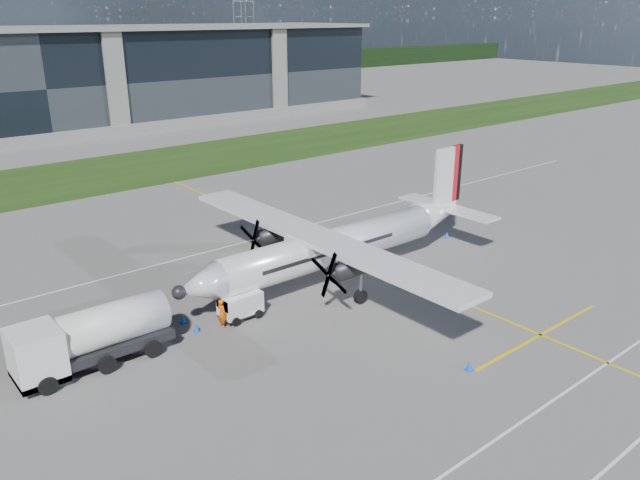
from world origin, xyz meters
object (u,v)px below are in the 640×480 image
Objects in this scene: pylon_east at (244,22)px; safety_cone_nose_port at (197,328)px; safety_cone_portwing at (469,366)px; turboprop_aircraft at (341,224)px; fuel_tanker_truck at (81,341)px; safety_cone_nose_stbd at (183,319)px; safety_cone_tail at (447,235)px; ground_crew_person at (222,311)px; safety_cone_fwd at (149,332)px; baggage_tug at (240,306)px.

pylon_east is 173.43m from safety_cone_nose_port.
pylon_east is 60.00× the size of safety_cone_portwing.
pylon_east is 166.22m from turboprop_aircraft.
fuel_tanker_truck is 6.63m from safety_cone_nose_port.
safety_cone_nose_port is 1.46m from safety_cone_nose_stbd.
safety_cone_tail is 20.51m from safety_cone_portwing.
ground_crew_person is (-95.60, -143.40, -13.98)m from pylon_east.
safety_cone_portwing and safety_cone_fwd have the same top height.
fuel_tanker_truck reaches higher than safety_cone_nose_port.
safety_cone_fwd is (-5.30, 1.41, -0.56)m from baggage_tug.
ground_crew_person reaches higher than safety_cone_tail.
pylon_east is 173.73m from safety_cone_fwd.
safety_cone_nose_port is 2.69m from safety_cone_fwd.
baggage_tug is at bearing -2.74° from safety_cone_nose_port.
safety_cone_nose_stbd is at bearing -124.48° from pylon_east.
safety_cone_tail is (12.09, 0.46, -3.67)m from turboprop_aircraft.
ground_crew_person is 4.07× the size of safety_cone_fwd.
pylon_east is at bearing 55.52° from safety_cone_nose_stbd.
fuel_tanker_truck is at bearing 178.03° from baggage_tug.
safety_cone_nose_port is at bearing 124.69° from safety_cone_portwing.
ground_crew_person is at bearing 120.90° from safety_cone_portwing.
safety_cone_nose_stbd is 1.00× the size of safety_cone_portwing.
pylon_east is 14.75× the size of ground_crew_person.
safety_cone_tail is 26.27m from safety_cone_fwd.
turboprop_aircraft is at bearing -120.93° from pylon_east.
pylon_east is 60.00× the size of safety_cone_tail.
turboprop_aircraft is 12.38m from safety_cone_nose_port.
ground_crew_person is 2.58m from safety_cone_nose_stbd.
turboprop_aircraft is at bearing -90.29° from ground_crew_person.
ground_crew_person is at bearing -175.90° from safety_cone_tail.
safety_cone_nose_port is 1.00× the size of safety_cone_tail.
ground_crew_person is 14.37m from safety_cone_portwing.
safety_cone_nose_stbd is 24.01m from safety_cone_tail.
ground_crew_person is (-1.47, -0.30, 0.21)m from baggage_tug.
safety_cone_portwing is 1.00× the size of safety_cone_fwd.
safety_cone_tail is at bearing 2.80° from safety_cone_nose_port.
safety_cone_tail is at bearing 42.75° from safety_cone_portwing.
turboprop_aircraft is 52.25× the size of safety_cone_portwing.
fuel_tanker_truck is at bearing 178.37° from safety_cone_nose_port.
safety_cone_nose_stbd is 16.79m from safety_cone_portwing.
baggage_tug is at bearing -176.43° from safety_cone_tail.
safety_cone_portwing is (-15.06, -13.92, 0.00)m from safety_cone_tail.
baggage_tug is at bearing -1.97° from fuel_tanker_truck.
fuel_tanker_truck reaches higher than ground_crew_person.
safety_cone_nose_stbd and safety_cone_portwing have the same top height.
safety_cone_portwing is (8.83, -12.76, 0.00)m from safety_cone_nose_port.
safety_cone_tail is (30.39, 0.98, -1.34)m from fuel_tanker_truck.
fuel_tanker_truck is 16.94× the size of safety_cone_fwd.
pylon_east reaches higher than turboprop_aircraft.
ground_crew_person is 1.71m from safety_cone_nose_port.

